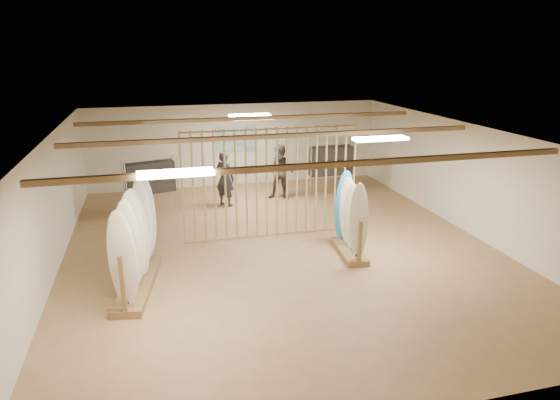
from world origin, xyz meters
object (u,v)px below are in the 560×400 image
object	(u,v)px
rack_right	(350,229)
clothing_rack_a	(150,178)
shopper_a	(225,175)
rack_left	(136,255)
clothing_rack_b	(331,161)
shopper_b	(281,169)

from	to	relation	value
rack_right	clothing_rack_a	world-z (taller)	rack_right
rack_right	clothing_rack_a	bearing A→B (deg)	140.92
rack_right	shopper_a	distance (m)	4.99
rack_left	clothing_rack_a	distance (m)	4.91
clothing_rack_b	rack_right	bearing A→B (deg)	-107.18
clothing_rack_a	rack_right	bearing A→B (deg)	-60.52
rack_left	shopper_a	size ratio (longest dim) A/B	1.35
rack_left	clothing_rack_b	xyz separation A→B (m)	(6.11, 5.48, 0.37)
clothing_rack_b	shopper_a	distance (m)	3.63
rack_right	clothing_rack_a	distance (m)	6.23
shopper_a	shopper_b	xyz separation A→B (m)	(1.83, 0.24, 0.02)
shopper_a	clothing_rack_a	bearing A→B (deg)	42.34
shopper_a	shopper_b	distance (m)	1.84
rack_left	shopper_b	distance (m)	6.78
rack_left	rack_right	size ratio (longest dim) A/B	1.43
shopper_a	rack_right	bearing A→B (deg)	157.45
clothing_rack_b	shopper_b	xyz separation A→B (m)	(-1.76, -0.29, -0.09)
rack_right	shopper_b	world-z (taller)	shopper_b
rack_left	clothing_rack_a	xyz separation A→B (m)	(0.36, 4.88, 0.34)
shopper_b	clothing_rack_a	bearing A→B (deg)	-152.72
clothing_rack_a	shopper_a	world-z (taller)	shopper_a
clothing_rack_a	shopper_a	distance (m)	2.17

